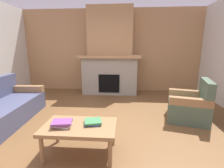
% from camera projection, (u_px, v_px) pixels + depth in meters
% --- Properties ---
extents(ground, '(9.00, 9.00, 0.00)m').
position_uv_depth(ground, '(98.00, 131.00, 2.99)').
color(ground, brown).
extents(wall_back_wood_panel, '(6.00, 0.12, 2.70)m').
position_uv_depth(wall_back_wood_panel, '(111.00, 51.00, 5.61)').
color(wall_back_wood_panel, tan).
rests_on(wall_back_wood_panel, ground).
extents(fireplace, '(1.90, 0.82, 2.70)m').
position_uv_depth(fireplace, '(110.00, 57.00, 5.28)').
color(fireplace, gray).
rests_on(fireplace, ground).
extents(couch, '(0.94, 1.85, 0.85)m').
position_uv_depth(couch, '(3.00, 108.00, 3.30)').
color(couch, '#474C6B').
rests_on(couch, ground).
extents(armchair, '(0.92, 0.92, 0.85)m').
position_uv_depth(armchair, '(190.00, 106.00, 3.39)').
color(armchair, '#4C604C').
rests_on(armchair, ground).
extents(coffee_table, '(1.00, 0.60, 0.43)m').
position_uv_depth(coffee_table, '(80.00, 129.00, 2.28)').
color(coffee_table, '#997047').
rests_on(coffee_table, ground).
extents(book_stack_near_edge, '(0.30, 0.24, 0.07)m').
position_uv_depth(book_stack_near_edge, '(62.00, 123.00, 2.23)').
color(book_stack_near_edge, beige).
rests_on(book_stack_near_edge, coffee_table).
extents(book_stack_center, '(0.27, 0.26, 0.05)m').
position_uv_depth(book_stack_center, '(93.00, 122.00, 2.31)').
color(book_stack_center, '#335699').
rests_on(book_stack_center, coffee_table).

